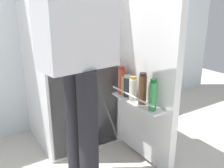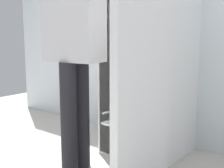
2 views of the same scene
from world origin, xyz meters
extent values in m
cube|color=silver|center=(0.00, 0.93, 1.28)|extent=(4.40, 0.10, 2.57)
cube|color=white|center=(0.00, 0.56, 0.84)|extent=(0.62, 0.63, 1.67)
cube|color=white|center=(0.00, 0.25, 0.84)|extent=(0.58, 0.01, 1.63)
cube|color=white|center=(0.00, 0.30, 0.93)|extent=(0.54, 0.09, 0.01)
cube|color=white|center=(0.34, -0.05, 0.84)|extent=(0.06, 0.60, 1.61)
cube|color=white|center=(0.25, -0.05, 0.49)|extent=(0.11, 0.49, 0.01)
cylinder|color=silver|center=(0.20, -0.05, 0.55)|extent=(0.01, 0.47, 0.01)
cylinder|color=green|center=(0.25, -0.23, 0.60)|extent=(0.05, 0.05, 0.19)
cylinder|color=#195B28|center=(0.25, -0.23, 0.71)|extent=(0.04, 0.04, 0.03)
cylinder|color=brown|center=(0.26, -0.11, 0.60)|extent=(0.06, 0.06, 0.21)
cylinder|color=black|center=(0.26, -0.11, 0.72)|extent=(0.05, 0.05, 0.02)
cylinder|color=#EDE5CC|center=(0.25, -0.01, 0.58)|extent=(0.06, 0.06, 0.16)
cylinder|color=#B78933|center=(0.25, -0.01, 0.67)|extent=(0.04, 0.04, 0.02)
cylinder|color=tan|center=(0.26, 0.11, 0.58)|extent=(0.05, 0.05, 0.15)
cylinder|color=#996623|center=(0.26, 0.11, 0.66)|extent=(0.04, 0.04, 0.02)
cylinder|color=#333842|center=(0.26, 0.07, 0.57)|extent=(0.06, 0.06, 0.15)
cylinder|color=silver|center=(0.26, 0.07, 0.66)|extent=(0.05, 0.05, 0.02)
cylinder|color=#DB4C47|center=(0.26, 0.15, 0.60)|extent=(0.06, 0.06, 0.20)
cylinder|color=#B22D28|center=(0.26, 0.15, 0.71)|extent=(0.05, 0.05, 0.02)
cylinder|color=red|center=(-0.08, 0.30, 0.98)|extent=(0.09, 0.09, 0.10)
cylinder|color=black|center=(-0.23, -0.03, 0.42)|extent=(0.12, 0.12, 0.83)
cylinder|color=black|center=(-0.21, -0.18, 0.42)|extent=(0.12, 0.12, 0.83)
cube|color=silver|center=(-0.22, -0.11, 1.13)|extent=(0.45, 0.27, 0.59)
cylinder|color=silver|center=(-0.24, 0.10, 1.11)|extent=(0.08, 0.08, 0.56)
camera|label=1|loc=(-0.80, -1.37, 1.18)|focal=39.81mm
camera|label=2|loc=(1.37, -1.65, 1.04)|focal=48.84mm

